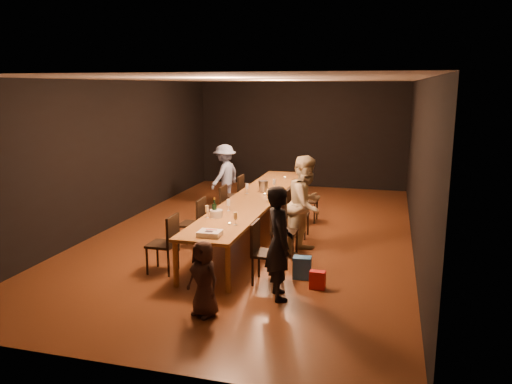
% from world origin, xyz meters
% --- Properties ---
extents(ground, '(10.00, 10.00, 0.00)m').
position_xyz_m(ground, '(0.00, 0.00, 0.00)').
color(ground, '#3F210F').
rests_on(ground, ground).
extents(room_shell, '(6.04, 10.04, 3.02)m').
position_xyz_m(room_shell, '(0.00, 0.00, 2.08)').
color(room_shell, black).
rests_on(room_shell, ground).
extents(table, '(0.90, 6.00, 0.75)m').
position_xyz_m(table, '(0.00, 0.00, 0.70)').
color(table, olive).
rests_on(table, ground).
extents(chair_right_0, '(0.42, 0.42, 0.93)m').
position_xyz_m(chair_right_0, '(0.85, -2.40, 0.47)').
color(chair_right_0, black).
rests_on(chair_right_0, ground).
extents(chair_right_1, '(0.42, 0.42, 0.93)m').
position_xyz_m(chair_right_1, '(0.85, -1.20, 0.47)').
color(chair_right_1, black).
rests_on(chair_right_1, ground).
extents(chair_right_2, '(0.42, 0.42, 0.93)m').
position_xyz_m(chair_right_2, '(0.85, 0.00, 0.47)').
color(chair_right_2, black).
rests_on(chair_right_2, ground).
extents(chair_right_3, '(0.42, 0.42, 0.93)m').
position_xyz_m(chair_right_3, '(0.85, 1.20, 0.47)').
color(chair_right_3, black).
rests_on(chair_right_3, ground).
extents(chair_left_0, '(0.42, 0.42, 0.93)m').
position_xyz_m(chair_left_0, '(-0.85, -2.40, 0.47)').
color(chair_left_0, black).
rests_on(chair_left_0, ground).
extents(chair_left_1, '(0.42, 0.42, 0.93)m').
position_xyz_m(chair_left_1, '(-0.85, -1.20, 0.47)').
color(chair_left_1, black).
rests_on(chair_left_1, ground).
extents(chair_left_2, '(0.42, 0.42, 0.93)m').
position_xyz_m(chair_left_2, '(-0.85, 0.00, 0.47)').
color(chair_left_2, black).
rests_on(chair_left_2, ground).
extents(chair_left_3, '(0.42, 0.42, 0.93)m').
position_xyz_m(chair_left_3, '(-0.85, 1.20, 0.47)').
color(chair_left_3, black).
rests_on(chair_left_3, ground).
extents(woman_birthday, '(0.58, 0.68, 1.58)m').
position_xyz_m(woman_birthday, '(1.13, -2.87, 0.79)').
color(woman_birthday, black).
rests_on(woman_birthday, ground).
extents(woman_tan, '(0.90, 1.01, 1.72)m').
position_xyz_m(woman_tan, '(1.15, -0.84, 0.86)').
color(woman_tan, beige).
rests_on(woman_tan, ground).
extents(man_blue, '(0.80, 1.08, 1.50)m').
position_xyz_m(man_blue, '(-1.35, 2.12, 0.75)').
color(man_blue, '#879ED1').
rests_on(man_blue, ground).
extents(child, '(0.57, 0.48, 0.99)m').
position_xyz_m(child, '(0.33, -3.65, 0.49)').
color(child, '#3C2821').
rests_on(child, ground).
extents(gift_bag_red, '(0.23, 0.13, 0.27)m').
position_xyz_m(gift_bag_red, '(1.60, -2.44, 0.13)').
color(gift_bag_red, red).
rests_on(gift_bag_red, ground).
extents(gift_bag_blue, '(0.29, 0.20, 0.34)m').
position_xyz_m(gift_bag_blue, '(1.32, -2.10, 0.17)').
color(gift_bag_blue, '#2864AF').
rests_on(gift_bag_blue, ground).
extents(birthday_cake, '(0.34, 0.27, 0.08)m').
position_xyz_m(birthday_cake, '(0.06, -2.69, 0.79)').
color(birthday_cake, white).
rests_on(birthday_cake, table).
extents(plate_stack, '(0.22, 0.22, 0.12)m').
position_xyz_m(plate_stack, '(-0.21, -1.67, 0.81)').
color(plate_stack, silver).
rests_on(plate_stack, table).
extents(champagne_bottle, '(0.10, 0.10, 0.33)m').
position_xyz_m(champagne_bottle, '(-0.25, -1.65, 0.91)').
color(champagne_bottle, black).
rests_on(champagne_bottle, table).
extents(ice_bucket, '(0.24, 0.24, 0.22)m').
position_xyz_m(ice_bucket, '(0.02, 0.55, 0.86)').
color(ice_bucket, '#B7B7BC').
rests_on(ice_bucket, table).
extents(wineglass_0, '(0.06, 0.06, 0.21)m').
position_xyz_m(wineglass_0, '(-0.34, -1.75, 0.85)').
color(wineglass_0, beige).
rests_on(wineglass_0, table).
extents(wineglass_1, '(0.06, 0.06, 0.21)m').
position_xyz_m(wineglass_1, '(0.24, -2.04, 0.85)').
color(wineglass_1, beige).
rests_on(wineglass_1, table).
extents(wineglass_2, '(0.06, 0.06, 0.21)m').
position_xyz_m(wineglass_2, '(-0.15, -1.21, 0.85)').
color(wineglass_2, silver).
rests_on(wineglass_2, table).
extents(wineglass_3, '(0.06, 0.06, 0.21)m').
position_xyz_m(wineglass_3, '(0.31, -0.20, 0.85)').
color(wineglass_3, beige).
rests_on(wineglass_3, table).
extents(wineglass_4, '(0.06, 0.06, 0.21)m').
position_xyz_m(wineglass_4, '(-0.23, 0.23, 0.85)').
color(wineglass_4, silver).
rests_on(wineglass_4, table).
extents(wineglass_5, '(0.06, 0.06, 0.21)m').
position_xyz_m(wineglass_5, '(0.19, 0.84, 0.85)').
color(wineglass_5, silver).
rests_on(wineglass_5, table).
extents(tealight_near, '(0.05, 0.05, 0.03)m').
position_xyz_m(tealight_near, '(0.15, -2.06, 0.77)').
color(tealight_near, '#B2B7B2').
rests_on(tealight_near, table).
extents(tealight_mid, '(0.05, 0.05, 0.03)m').
position_xyz_m(tealight_mid, '(0.15, 0.18, 0.77)').
color(tealight_mid, '#B2B7B2').
rests_on(tealight_mid, table).
extents(tealight_far, '(0.05, 0.05, 0.03)m').
position_xyz_m(tealight_far, '(0.15, 2.10, 0.77)').
color(tealight_far, '#B2B7B2').
rests_on(tealight_far, table).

